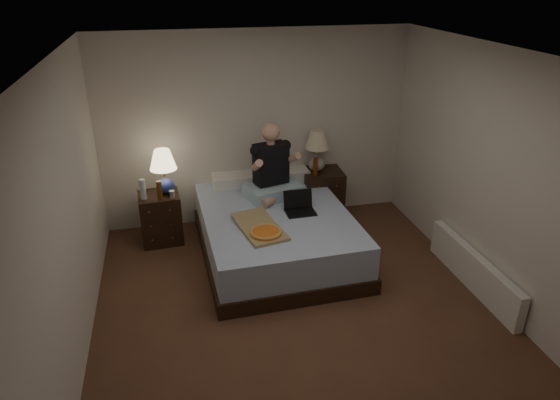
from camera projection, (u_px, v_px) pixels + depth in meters
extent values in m
cube|color=brown|center=(300.00, 314.00, 4.98)|extent=(4.00, 4.50, 0.00)
cube|color=white|center=(305.00, 57.00, 3.93)|extent=(4.00, 4.50, 0.00)
cube|color=silver|center=(257.00, 129.00, 6.44)|extent=(4.00, 0.00, 2.50)
cube|color=silver|center=(422.00, 389.00, 2.47)|extent=(4.00, 0.00, 2.50)
cube|color=silver|center=(65.00, 224.00, 4.05)|extent=(0.00, 4.50, 2.50)
cube|color=silver|center=(500.00, 181.00, 4.86)|extent=(0.00, 4.50, 2.50)
cube|color=#5B78B7|center=(275.00, 232.00, 5.96)|extent=(1.73, 2.27, 0.55)
cube|color=black|center=(161.00, 218.00, 6.20)|extent=(0.52, 0.47, 0.63)
cube|color=black|center=(322.00, 194.00, 6.78)|extent=(0.54, 0.49, 0.68)
cylinder|color=silver|center=(143.00, 189.00, 5.91)|extent=(0.07, 0.07, 0.25)
cylinder|color=beige|center=(172.00, 195.00, 5.95)|extent=(0.07, 0.07, 0.10)
cylinder|color=#62380E|center=(160.00, 190.00, 5.91)|extent=(0.06, 0.06, 0.23)
cylinder|color=#62290E|center=(315.00, 167.00, 6.46)|extent=(0.06, 0.06, 0.23)
cube|color=silver|center=(473.00, 271.00, 5.33)|extent=(0.10, 1.60, 0.40)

